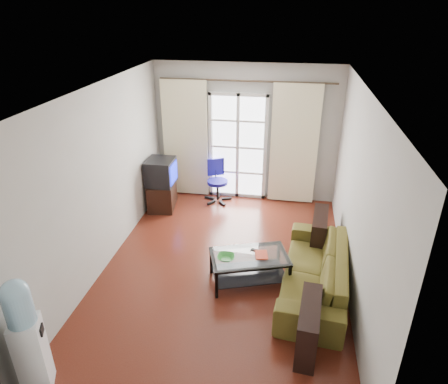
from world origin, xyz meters
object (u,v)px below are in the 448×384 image
(water_cooler, at_px, (26,334))
(coffee_table, at_px, (249,265))
(task_chair, at_px, (217,189))
(sofa, at_px, (315,271))
(tv_stand, at_px, (162,195))
(crt_tv, at_px, (160,172))

(water_cooler, bearing_deg, coffee_table, 22.85)
(task_chair, height_order, water_cooler, water_cooler)
(coffee_table, distance_m, task_chair, 2.68)
(task_chair, bearing_deg, coffee_table, -90.62)
(sofa, height_order, tv_stand, sofa)
(crt_tv, height_order, task_chair, crt_tv)
(coffee_table, height_order, tv_stand, tv_stand)
(sofa, bearing_deg, crt_tv, -119.50)
(crt_tv, relative_size, water_cooler, 0.41)
(coffee_table, xyz_separation_m, task_chair, (-0.94, 2.51, -0.03))
(water_cooler, bearing_deg, task_chair, 53.26)
(sofa, distance_m, water_cooler, 3.61)
(coffee_table, bearing_deg, sofa, -1.16)
(tv_stand, xyz_separation_m, water_cooler, (-0.04, -4.16, 0.46))
(coffee_table, distance_m, water_cooler, 2.94)
(sofa, distance_m, coffee_table, 0.92)
(sofa, height_order, task_chair, task_chair)
(coffee_table, height_order, task_chair, task_chair)
(sofa, relative_size, task_chair, 2.62)
(task_chair, distance_m, water_cooler, 4.77)
(coffee_table, height_order, crt_tv, crt_tv)
(sofa, relative_size, crt_tv, 4.00)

